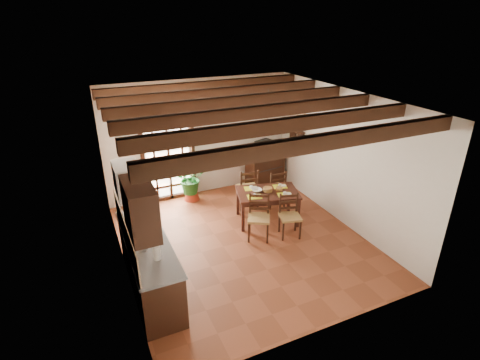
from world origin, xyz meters
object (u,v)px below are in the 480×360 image
sideboard (265,170)px  dining_table (267,195)px  chair_near_right (289,223)px  chair_far_left (247,195)px  kitchen_counter (149,264)px  pendant_lamp (267,127)px  chair_near_left (259,225)px  potted_plant (191,178)px  chair_far_right (275,194)px  crt_tv (266,148)px

sideboard → dining_table: bearing=-124.1°
chair_near_right → chair_far_left: chair_far_left is taller
chair_far_left → sideboard: 1.37m
kitchen_counter → chair_far_left: (2.63, 1.85, -0.17)m
dining_table → pendant_lamp: size_ratio=1.71×
chair_near_left → chair_far_left: bearing=103.0°
chair_far_left → potted_plant: (-1.05, 0.91, 0.26)m
potted_plant → pendant_lamp: size_ratio=2.38×
chair_far_right → potted_plant: bearing=-30.2°
chair_far_right → pendant_lamp: 1.91m
dining_table → chair_far_left: bearing=116.0°
chair_near_right → chair_far_right: 1.30m
kitchen_counter → sideboard: kitchen_counter is taller
chair_far_right → pendant_lamp: pendant_lamp is taller
kitchen_counter → pendant_lamp: (2.76, 1.24, 1.60)m
kitchen_counter → chair_far_left: kitchen_counter is taller
crt_tv → chair_far_right: bearing=-123.5°
chair_far_right → kitchen_counter: bearing=30.3°
potted_plant → pendant_lamp: pendant_lamp is taller
dining_table → chair_far_left: size_ratio=1.48×
kitchen_counter → sideboard: bearing=38.2°
dining_table → chair_near_left: (-0.48, -0.54, -0.31)m
sideboard → pendant_lamp: 2.45m
chair_far_right → sideboard: bearing=-104.0°
dining_table → sideboard: sideboard is taller
chair_far_right → potted_plant: size_ratio=0.45×
chair_near_left → potted_plant: 2.29m
kitchen_counter → potted_plant: (1.58, 2.77, 0.10)m
potted_plant → crt_tv: bearing=1.5°
pendant_lamp → chair_near_left: bearing=-126.9°
chair_far_left → chair_near_left: bearing=84.5°
chair_near_right → pendant_lamp: (-0.13, 0.81, 1.81)m
chair_near_left → pendant_lamp: pendant_lamp is taller
crt_tv → kitchen_counter: bearing=-158.4°
crt_tv → dining_table: bearing=-133.0°
kitchen_counter → chair_near_right: (2.89, 0.43, -0.20)m
chair_far_right → pendant_lamp: (-0.49, -0.44, 1.80)m
chair_near_right → sideboard: (0.71, 2.39, 0.13)m
chair_near_left → sideboard: 2.58m
chair_near_left → dining_table: bearing=77.1°
dining_table → sideboard: (0.83, 1.68, -0.20)m
chair_near_left → crt_tv: bearing=88.1°
chair_far_left → chair_far_right: chair_far_left is taller
chair_near_left → chair_far_right: 1.45m
chair_near_left → chair_far_left: 1.30m
chair_near_left → sideboard: size_ratio=0.96×
sideboard → pendant_lamp: bearing=-125.5°
chair_far_left → pendant_lamp: size_ratio=1.16×
chair_near_left → pendant_lamp: 1.96m
kitchen_counter → chair_near_right: 2.93m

